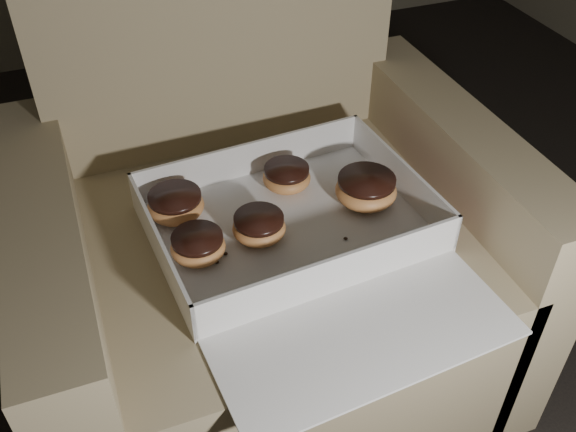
% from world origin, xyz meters
% --- Properties ---
extents(armchair, '(0.83, 0.70, 0.87)m').
position_xyz_m(armchair, '(0.38, 0.74, 0.27)').
color(armchair, '#907F5C').
rests_on(armchair, floor).
extents(bakery_box, '(0.48, 0.55, 0.07)m').
position_xyz_m(bakery_box, '(0.41, 0.62, 0.40)').
color(bakery_box, silver).
rests_on(bakery_box, armchair).
extents(donut_a, '(0.09, 0.09, 0.04)m').
position_xyz_m(donut_a, '(0.44, 0.76, 0.42)').
color(donut_a, '#DF904E').
rests_on(donut_a, bakery_box).
extents(donut_b, '(0.09, 0.09, 0.04)m').
position_xyz_m(donut_b, '(0.24, 0.64, 0.42)').
color(donut_b, '#DF904E').
rests_on(donut_b, bakery_box).
extents(donut_c, '(0.09, 0.09, 0.04)m').
position_xyz_m(donut_c, '(0.35, 0.65, 0.42)').
color(donut_c, '#DF904E').
rests_on(donut_c, bakery_box).
extents(donut_d, '(0.10, 0.10, 0.05)m').
position_xyz_m(donut_d, '(0.23, 0.75, 0.42)').
color(donut_d, '#DF904E').
rests_on(donut_d, bakery_box).
extents(donut_e, '(0.11, 0.11, 0.05)m').
position_xyz_m(donut_e, '(0.55, 0.67, 0.42)').
color(donut_e, '#DF904E').
rests_on(donut_e, bakery_box).
extents(crumb_a, '(0.01, 0.01, 0.00)m').
position_xyz_m(crumb_a, '(0.39, 0.53, 0.40)').
color(crumb_a, black).
rests_on(crumb_a, bakery_box).
extents(crumb_b, '(0.01, 0.01, 0.00)m').
position_xyz_m(crumb_b, '(0.28, 0.63, 0.40)').
color(crumb_b, black).
rests_on(crumb_b, bakery_box).
extents(crumb_c, '(0.01, 0.01, 0.00)m').
position_xyz_m(crumb_c, '(0.26, 0.62, 0.40)').
color(crumb_c, black).
rests_on(crumb_c, bakery_box).
extents(crumb_d, '(0.01, 0.01, 0.00)m').
position_xyz_m(crumb_d, '(0.48, 0.59, 0.40)').
color(crumb_d, black).
rests_on(crumb_d, bakery_box).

